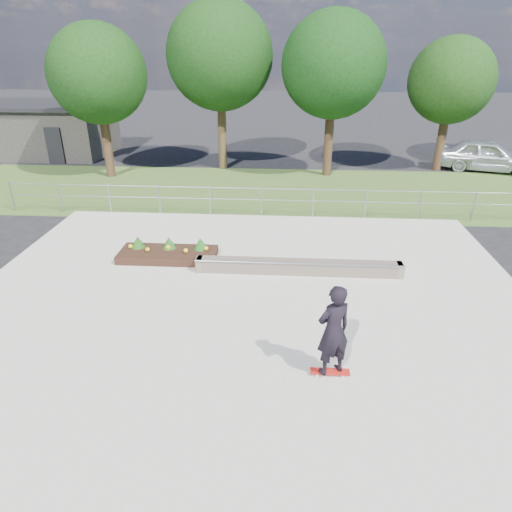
{
  "coord_description": "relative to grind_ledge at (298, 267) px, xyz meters",
  "views": [
    {
      "loc": [
        0.93,
        -9.33,
        6.16
      ],
      "look_at": [
        0.2,
        1.5,
        1.1
      ],
      "focal_mm": 32.0,
      "sensor_mm": 36.0,
      "label": 1
    }
  ],
  "objects": [
    {
      "name": "grind_ledge",
      "position": [
        0.0,
        0.0,
        0.0
      ],
      "size": [
        6.0,
        0.44,
        0.43
      ],
      "color": "brown",
      "rests_on": "concrete_slab"
    },
    {
      "name": "building",
      "position": [
        -15.35,
        15.38,
        1.25
      ],
      "size": [
        8.4,
        5.4,
        3.0
      ],
      "color": "#2E2B28",
      "rests_on": "ground"
    },
    {
      "name": "skateboarder",
      "position": [
        0.57,
        -4.48,
        0.85
      ],
      "size": [
        0.85,
        0.75,
        2.05
      ],
      "color": "silver",
      "rests_on": "concrete_slab"
    },
    {
      "name": "parked_car",
      "position": [
        10.11,
        12.87,
        0.55
      ],
      "size": [
        5.14,
        3.17,
        1.63
      ],
      "primitive_type": "imported",
      "rotation": [
        0.0,
        0.0,
        1.29
      ],
      "color": "#B2B7BC",
      "rests_on": "ground"
    },
    {
      "name": "concrete_slab",
      "position": [
        -1.36,
        -2.62,
        -0.23
      ],
      "size": [
        15.0,
        15.0,
        0.06
      ],
      "primitive_type": "cube",
      "color": "#B0AC9C",
      "rests_on": "ground"
    },
    {
      "name": "tree_far_left",
      "position": [
        -9.36,
        10.38,
        4.59
      ],
      "size": [
        4.55,
        4.55,
        7.15
      ],
      "color": "#342115",
      "rests_on": "ground"
    },
    {
      "name": "planter_bed",
      "position": [
        -4.04,
        0.79,
        -0.02
      ],
      "size": [
        3.0,
        1.2,
        0.61
      ],
      "color": "black",
      "rests_on": "concrete_slab"
    },
    {
      "name": "grass_verge",
      "position": [
        -1.36,
        8.38,
        -0.25
      ],
      "size": [
        30.0,
        8.0,
        0.02
      ],
      "primitive_type": "cube",
      "color": "#355020",
      "rests_on": "ground"
    },
    {
      "name": "tree_far_right",
      "position": [
        7.64,
        12.88,
        4.21
      ],
      "size": [
        4.2,
        4.2,
        6.6
      ],
      "color": "#332014",
      "rests_on": "ground"
    },
    {
      "name": "ground",
      "position": [
        -1.36,
        -2.62,
        -0.26
      ],
      "size": [
        120.0,
        120.0,
        0.0
      ],
      "primitive_type": "plane",
      "color": "black",
      "rests_on": "ground"
    },
    {
      "name": "fence",
      "position": [
        -1.36,
        4.88,
        0.51
      ],
      "size": [
        20.06,
        0.06,
        1.2
      ],
      "color": "#999BA1",
      "rests_on": "ground"
    },
    {
      "name": "tree_mid_left",
      "position": [
        -3.86,
        12.38,
        5.34
      ],
      "size": [
        5.25,
        5.25,
        8.25
      ],
      "color": "#382716",
      "rests_on": "ground"
    },
    {
      "name": "tree_mid_right",
      "position": [
        1.64,
        11.38,
        4.97
      ],
      "size": [
        4.9,
        4.9,
        7.7
      ],
      "color": "#311E13",
      "rests_on": "ground"
    }
  ]
}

